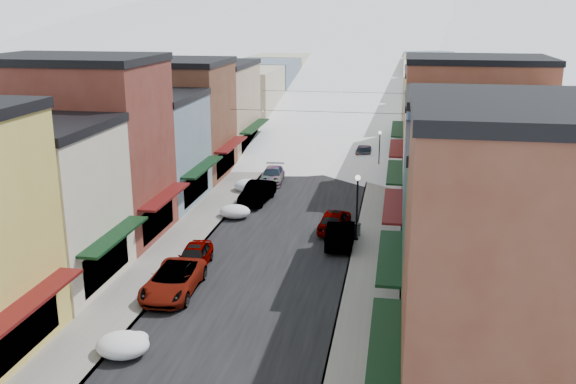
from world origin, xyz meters
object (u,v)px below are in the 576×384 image
at_px(car_dark_hatch, 257,193).
at_px(car_green_sedan, 340,234).
at_px(car_silver_sedan, 194,256).
at_px(car_white_suv, 173,280).
at_px(streetlamp_near, 357,199).
at_px(trash_can, 357,229).

distance_m(car_dark_hatch, car_green_sedan, 11.66).
bearing_deg(car_silver_sedan, car_dark_hatch, 82.60).
height_order(car_white_suv, car_green_sedan, car_green_sedan).
xyz_separation_m(car_white_suv, car_dark_hatch, (0.80, 18.03, 0.06)).
bearing_deg(car_dark_hatch, car_green_sedan, -42.97).
bearing_deg(streetlamp_near, car_white_suv, -133.16).
height_order(car_white_suv, streetlamp_near, streetlamp_near).
height_order(car_dark_hatch, trash_can, car_dark_hatch).
bearing_deg(car_green_sedan, car_silver_sedan, 31.39).
distance_m(trash_can, streetlamp_near, 2.58).
bearing_deg(streetlamp_near, car_dark_hatch, 137.74).
relative_size(car_white_suv, trash_can, 6.48).
bearing_deg(car_dark_hatch, trash_can, -33.33).
xyz_separation_m(car_silver_sedan, car_dark_hatch, (0.80, 14.22, 0.11)).
relative_size(car_white_suv, car_green_sedan, 1.14).
bearing_deg(car_white_suv, trash_can, 47.22).
xyz_separation_m(car_dark_hatch, car_green_sedan, (7.70, -8.75, -0.03)).
height_order(car_silver_sedan, streetlamp_near, streetlamp_near).
bearing_deg(car_green_sedan, trash_can, -121.93).
distance_m(car_white_suv, car_green_sedan, 12.58).
relative_size(car_green_sedan, streetlamp_near, 1.09).
height_order(car_white_suv, car_dark_hatch, car_dark_hatch).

